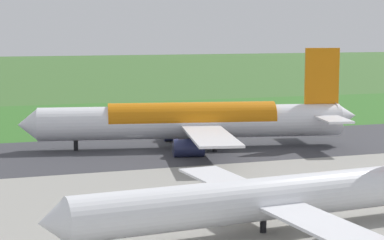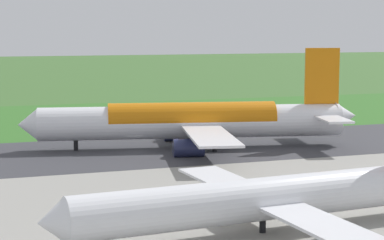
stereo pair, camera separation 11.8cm
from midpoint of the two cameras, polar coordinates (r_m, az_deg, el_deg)
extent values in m
plane|color=#3D662D|center=(108.16, -4.77, -2.57)|extent=(800.00, 800.00, 0.00)
cube|color=#38383D|center=(108.16, -4.77, -2.56)|extent=(600.00, 28.54, 0.06)
cube|color=#346B27|center=(138.89, -8.01, -0.39)|extent=(600.00, 80.00, 0.04)
cylinder|color=white|center=(110.19, -0.03, -0.15)|extent=(48.07, 14.65, 5.20)
cone|color=white|center=(109.83, -13.34, -0.38)|extent=(3.92, 5.44, 4.94)
cone|color=white|center=(116.10, 12.40, 0.36)|extent=(4.31, 5.03, 4.42)
cube|color=orange|center=(114.17, 10.56, 3.57)|extent=(5.59, 1.60, 9.00)
cube|color=white|center=(109.57, 11.37, 0.08)|extent=(5.71, 9.62, 0.36)
cube|color=white|center=(119.95, 9.67, 0.74)|extent=(5.71, 9.62, 0.36)
cube|color=white|center=(99.60, 1.37, -1.20)|extent=(10.26, 22.75, 0.35)
cube|color=white|center=(121.18, -0.24, 0.35)|extent=(10.26, 22.75, 0.35)
cylinder|color=#23284C|center=(103.07, -0.31, -2.30)|extent=(4.97, 3.64, 2.80)
cylinder|color=#23284C|center=(117.78, -1.23, -1.08)|extent=(4.97, 3.64, 2.80)
cylinder|color=black|center=(109.69, -9.52, -1.61)|extent=(0.70, 0.70, 3.42)
cylinder|color=black|center=(107.07, 1.84, -1.73)|extent=(0.70, 0.70, 3.42)
cylinder|color=black|center=(114.88, 1.19, -1.10)|extent=(0.70, 0.70, 3.42)
cylinder|color=orange|center=(110.12, -0.03, 0.11)|extent=(26.91, 10.38, 5.23)
cylinder|color=white|center=(64.83, 5.82, -6.45)|extent=(37.04, 6.81, 3.99)
cone|color=white|center=(58.11, -11.45, -8.20)|extent=(2.59, 3.96, 3.79)
cube|color=white|center=(58.36, 10.58, -8.42)|extent=(5.89, 17.19, 0.27)
cube|color=white|center=(72.51, 3.08, -5.18)|extent=(5.89, 17.19, 0.27)
cylinder|color=black|center=(65.50, 5.79, -8.66)|extent=(0.61, 0.61, 1.23)
cylinder|color=slate|center=(146.71, -0.08, 0.45)|extent=(0.10, 0.10, 1.84)
cube|color=red|center=(146.59, -0.09, 0.92)|extent=(0.60, 0.04, 0.60)
cone|color=orange|center=(142.85, -2.50, -0.01)|extent=(0.40, 0.40, 0.55)
camera|label=1|loc=(0.06, -90.03, 0.00)|focal=65.17mm
camera|label=2|loc=(0.06, 89.97, 0.00)|focal=65.17mm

